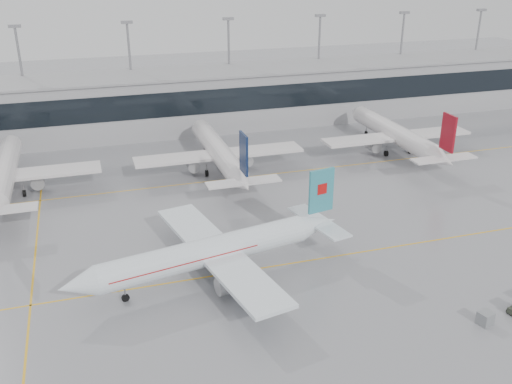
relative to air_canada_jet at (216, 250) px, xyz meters
name	(u,v)px	position (x,y,z in m)	size (l,w,h in m)	color
ground	(284,264)	(8.76, 0.13, -3.51)	(320.00, 320.00, 0.00)	gray
taxi_line_main	(284,264)	(8.76, 0.13, -3.50)	(120.00, 0.25, 0.01)	gold
taxi_line_north	(225,179)	(8.76, 30.13, -3.50)	(120.00, 0.25, 0.01)	gold
taxi_line_cross	(36,244)	(-21.24, 15.13, -3.50)	(0.25, 60.00, 0.01)	gold
terminal	(188,101)	(8.76, 62.13, 2.49)	(180.00, 15.00, 12.00)	#96969A
terminal_glass	(194,103)	(8.76, 54.58, 3.99)	(180.00, 0.20, 5.00)	black
terminal_roof	(186,73)	(8.76, 62.13, 8.69)	(182.00, 16.00, 0.40)	gray
light_masts	(181,62)	(8.76, 68.13, 9.84)	(156.40, 1.00, 22.60)	gray
air_canada_jet	(216,250)	(0.00, 0.00, 0.00)	(35.49, 28.51, 11.10)	white
parked_jet_b	(4,174)	(-26.24, 33.82, 0.20)	(29.64, 36.96, 11.72)	silver
parked_jet_c	(219,152)	(8.76, 33.82, 0.20)	(29.64, 36.96, 11.72)	silver
parked_jet_d	(397,134)	(43.76, 33.82, 0.20)	(29.64, 36.96, 11.72)	silver
gse_unit	(485,318)	(24.73, -17.75, -2.79)	(1.44, 1.34, 1.44)	gray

